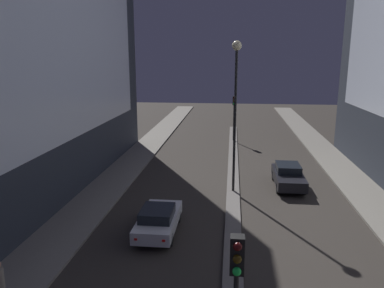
% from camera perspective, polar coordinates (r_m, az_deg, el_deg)
% --- Properties ---
extents(building_left, '(6.01, 31.69, 21.87)m').
position_cam_1_polar(building_left, '(24.28, -26.14, 17.56)').
color(building_left, '#2D333D').
rests_on(building_left, ground).
extents(median_strip, '(0.82, 39.93, 0.14)m').
position_cam_1_polar(median_strip, '(27.14, 6.28, -5.12)').
color(median_strip, '#66605B').
rests_on(median_strip, ground).
extents(traffic_light_near, '(0.32, 0.42, 4.56)m').
position_cam_1_polar(traffic_light_near, '(9.05, 6.75, -20.72)').
color(traffic_light_near, black).
rests_on(traffic_light_near, median_strip).
extents(traffic_light_mid, '(0.32, 0.42, 4.56)m').
position_cam_1_polar(traffic_light_mid, '(38.26, 6.42, 5.45)').
color(traffic_light_mid, black).
rests_on(traffic_light_mid, median_strip).
extents(street_lamp, '(0.58, 0.58, 9.33)m').
position_cam_1_polar(street_lamp, '(23.01, 6.69, 8.47)').
color(street_lamp, black).
rests_on(street_lamp, median_strip).
extents(car_left_lane, '(1.79, 4.14, 1.40)m').
position_cam_1_polar(car_left_lane, '(18.83, -5.16, -11.40)').
color(car_left_lane, silver).
rests_on(car_left_lane, ground).
extents(car_right_lane, '(1.82, 4.40, 1.48)m').
position_cam_1_polar(car_right_lane, '(26.00, 14.45, -4.69)').
color(car_right_lane, black).
rests_on(car_right_lane, ground).
extents(pedestrian_on_left_sidewalk, '(0.33, 0.33, 1.81)m').
position_cam_1_polar(pedestrian_on_left_sidewalk, '(14.83, -27.24, -18.43)').
color(pedestrian_on_left_sidewalk, black).
rests_on(pedestrian_on_left_sidewalk, sidewalk_left).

